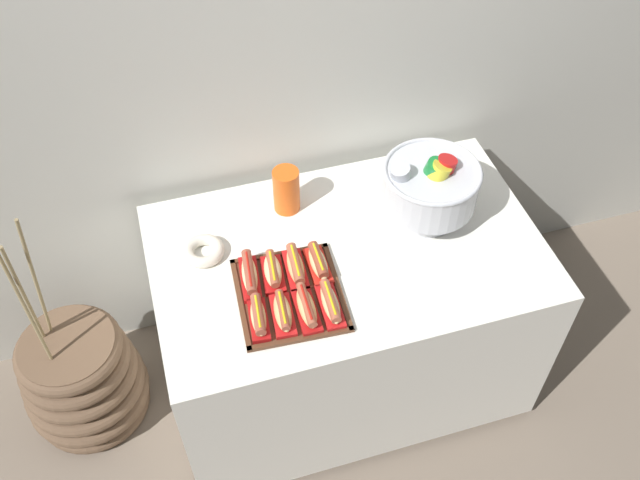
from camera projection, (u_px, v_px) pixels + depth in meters
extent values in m
plane|color=#7A6B5B|center=(342.00, 371.00, 2.93)|extent=(10.00, 10.00, 0.00)
cube|color=beige|center=(304.00, 34.00, 2.28)|extent=(6.00, 0.10, 2.60)
cube|color=white|center=(345.00, 314.00, 2.62)|extent=(1.32, 0.81, 0.75)
cylinder|color=black|center=(230.00, 467.00, 2.63)|extent=(0.05, 0.05, 0.04)
cylinder|color=black|center=(489.00, 395.00, 2.83)|extent=(0.05, 0.05, 0.04)
cylinder|color=black|center=(204.00, 345.00, 2.99)|extent=(0.05, 0.05, 0.04)
cylinder|color=black|center=(434.00, 288.00, 3.19)|extent=(0.05, 0.05, 0.04)
cylinder|color=brown|center=(82.00, 377.00, 2.65)|extent=(0.34, 0.34, 0.46)
torus|color=brown|center=(94.00, 401.00, 2.79)|extent=(0.44, 0.44, 0.07)
torus|color=brown|center=(90.00, 392.00, 2.73)|extent=(0.47, 0.47, 0.07)
torus|color=brown|center=(85.00, 382.00, 2.68)|extent=(0.46, 0.46, 0.07)
torus|color=brown|center=(79.00, 372.00, 2.62)|extent=(0.43, 0.43, 0.07)
torus|color=brown|center=(74.00, 361.00, 2.56)|extent=(0.41, 0.41, 0.07)
torus|color=brown|center=(69.00, 349.00, 2.51)|extent=(0.39, 0.39, 0.07)
cylinder|color=#937F56|center=(35.00, 280.00, 2.29)|extent=(0.08, 0.04, 0.60)
cylinder|color=#937F56|center=(24.00, 296.00, 2.27)|extent=(0.05, 0.08, 0.55)
cylinder|color=#937F56|center=(24.00, 304.00, 2.25)|extent=(0.03, 0.09, 0.55)
cube|color=#56331E|center=(290.00, 295.00, 2.21)|extent=(0.35, 0.38, 0.01)
cube|color=#56331E|center=(301.00, 338.00, 2.09)|extent=(0.33, 0.04, 0.01)
cube|color=#56331E|center=(279.00, 254.00, 2.31)|extent=(0.33, 0.04, 0.01)
cube|color=#56331E|center=(240.00, 303.00, 2.18)|extent=(0.04, 0.36, 0.01)
cube|color=#56331E|center=(338.00, 285.00, 2.22)|extent=(0.04, 0.36, 0.01)
cube|color=#B21414|center=(259.00, 320.00, 2.13)|extent=(0.07, 0.16, 0.02)
ellipsoid|color=#E0BC7F|center=(258.00, 316.00, 2.11)|extent=(0.06, 0.15, 0.04)
cylinder|color=#9E4C38|center=(258.00, 314.00, 2.10)|extent=(0.05, 0.14, 0.03)
cylinder|color=yellow|center=(258.00, 311.00, 2.09)|extent=(0.02, 0.12, 0.01)
cube|color=red|center=(283.00, 316.00, 2.14)|extent=(0.08, 0.17, 0.02)
ellipsoid|color=tan|center=(283.00, 312.00, 2.12)|extent=(0.06, 0.15, 0.04)
cylinder|color=#9E4C38|center=(282.00, 310.00, 2.11)|extent=(0.04, 0.14, 0.03)
cylinder|color=yellow|center=(282.00, 308.00, 2.11)|extent=(0.02, 0.12, 0.01)
cube|color=#B21414|center=(307.00, 311.00, 2.15)|extent=(0.07, 0.18, 0.02)
ellipsoid|color=tan|center=(307.00, 307.00, 2.13)|extent=(0.06, 0.16, 0.04)
cylinder|color=#A8563D|center=(307.00, 305.00, 2.12)|extent=(0.03, 0.16, 0.03)
cylinder|color=red|center=(306.00, 302.00, 2.11)|extent=(0.01, 0.14, 0.01)
cube|color=red|center=(330.00, 307.00, 2.16)|extent=(0.07, 0.18, 0.02)
ellipsoid|color=#E0BC7F|center=(330.00, 303.00, 2.14)|extent=(0.06, 0.16, 0.04)
cylinder|color=#A8563D|center=(330.00, 301.00, 2.14)|extent=(0.04, 0.15, 0.03)
cylinder|color=yellow|center=(330.00, 298.00, 2.13)|extent=(0.01, 0.13, 0.01)
cube|color=#B21414|center=(250.00, 279.00, 2.23)|extent=(0.08, 0.18, 0.02)
ellipsoid|color=beige|center=(250.00, 275.00, 2.21)|extent=(0.06, 0.17, 0.04)
cylinder|color=#9E4C38|center=(249.00, 272.00, 2.21)|extent=(0.05, 0.17, 0.03)
cylinder|color=red|center=(249.00, 269.00, 2.19)|extent=(0.02, 0.14, 0.01)
cube|color=#B21414|center=(273.00, 275.00, 2.24)|extent=(0.08, 0.16, 0.02)
ellipsoid|color=beige|center=(273.00, 271.00, 2.23)|extent=(0.07, 0.15, 0.04)
cylinder|color=#A8563D|center=(273.00, 268.00, 2.22)|extent=(0.04, 0.14, 0.03)
cylinder|color=yellow|center=(272.00, 266.00, 2.21)|extent=(0.02, 0.12, 0.01)
cube|color=red|center=(296.00, 271.00, 2.25)|extent=(0.07, 0.18, 0.02)
ellipsoid|color=tan|center=(296.00, 266.00, 2.24)|extent=(0.06, 0.16, 0.04)
cylinder|color=#A8563D|center=(295.00, 264.00, 2.23)|extent=(0.04, 0.16, 0.03)
cylinder|color=yellow|center=(295.00, 261.00, 2.22)|extent=(0.02, 0.13, 0.01)
cube|color=red|center=(318.00, 267.00, 2.27)|extent=(0.07, 0.16, 0.02)
ellipsoid|color=#E0BC7F|center=(318.00, 262.00, 2.25)|extent=(0.05, 0.15, 0.04)
cylinder|color=brown|center=(318.00, 260.00, 2.24)|extent=(0.04, 0.14, 0.03)
cylinder|color=yellow|center=(318.00, 257.00, 2.23)|extent=(0.01, 0.12, 0.01)
cylinder|color=silver|center=(425.00, 214.00, 2.43)|extent=(0.21, 0.21, 0.02)
cone|color=silver|center=(427.00, 207.00, 2.40)|extent=(0.07, 0.07, 0.06)
cylinder|color=silver|center=(430.00, 186.00, 2.33)|extent=(0.32, 0.32, 0.14)
torus|color=silver|center=(433.00, 171.00, 2.28)|extent=(0.33, 0.33, 0.02)
cylinder|color=red|center=(443.00, 174.00, 2.30)|extent=(0.10, 0.08, 0.14)
cylinder|color=#197A33|center=(431.00, 175.00, 2.30)|extent=(0.11, 0.12, 0.14)
cylinder|color=#B7BCC6|center=(401.00, 180.00, 2.28)|extent=(0.12, 0.10, 0.14)
cylinder|color=yellow|center=(435.00, 179.00, 2.28)|extent=(0.13, 0.09, 0.14)
cylinder|color=#EA5B19|center=(287.00, 195.00, 2.42)|extent=(0.09, 0.09, 0.12)
cylinder|color=#EA5B19|center=(286.00, 190.00, 2.41)|extent=(0.09, 0.09, 0.12)
cylinder|color=#EA5B19|center=(286.00, 186.00, 2.39)|extent=(0.09, 0.09, 0.12)
torus|color=silver|center=(204.00, 251.00, 2.31)|extent=(0.14, 0.14, 0.04)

